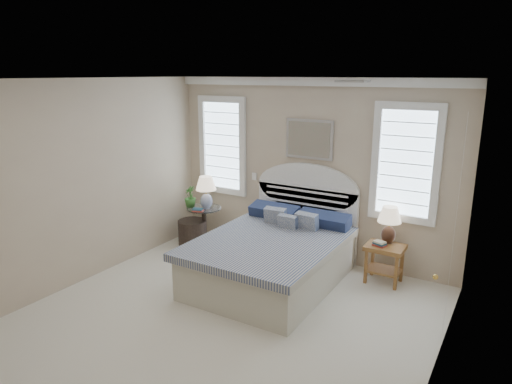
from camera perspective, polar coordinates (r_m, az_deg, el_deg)
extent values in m
cube|color=beige|center=(5.32, -5.55, -16.65)|extent=(4.50, 5.00, 0.01)
cube|color=silver|center=(4.55, -6.41, 13.83)|extent=(4.50, 5.00, 0.01)
cube|color=tan|center=(6.86, 6.66, 2.71)|extent=(4.50, 0.02, 2.70)
cube|color=tan|center=(6.33, -22.48, 0.68)|extent=(0.02, 5.00, 2.70)
cube|color=tan|center=(3.92, 21.68, -7.50)|extent=(0.02, 5.00, 2.70)
cube|color=white|center=(6.68, 6.84, 13.54)|extent=(4.50, 0.08, 0.12)
cube|color=#B2B2B2|center=(4.69, 11.99, 13.39)|extent=(0.30, 0.20, 0.02)
cube|color=white|center=(7.32, -0.22, 1.97)|extent=(0.08, 0.01, 0.12)
cube|color=#C9E7FF|center=(7.56, -4.16, 5.80)|extent=(0.90, 0.06, 1.60)
cube|color=#C9E7FF|center=(6.36, 18.22, 3.42)|extent=(0.90, 0.06, 1.60)
cube|color=silver|center=(6.74, 6.63, 6.56)|extent=(0.74, 0.04, 0.58)
cube|color=white|center=(5.10, 23.63, -4.43)|extent=(0.02, 1.80, 2.40)
cube|color=beige|center=(6.19, 1.80, -9.01)|extent=(1.60, 2.10, 0.55)
cube|color=navy|center=(6.03, 1.59, -6.44)|extent=(1.72, 2.15, 0.10)
cube|color=silver|center=(7.02, 6.26, -3.78)|extent=(1.62, 0.08, 1.10)
cube|color=#1F2B4F|center=(6.89, 2.30, -2.47)|extent=(0.75, 0.31, 0.23)
cube|color=#1F2B4F|center=(6.56, 8.44, -3.50)|extent=(0.75, 0.31, 0.23)
cube|color=#374B7B|center=(6.64, 2.48, -3.33)|extent=(0.33, 0.20, 0.34)
cube|color=#374B7B|center=(6.43, 6.40, -4.02)|extent=(0.33, 0.20, 0.34)
cube|color=#374B7B|center=(6.45, 4.00, -4.08)|extent=(0.28, 0.14, 0.29)
cylinder|color=black|center=(7.69, -6.40, -6.34)|extent=(0.32, 0.32, 0.03)
cylinder|color=black|center=(7.59, -6.46, -4.34)|extent=(0.08, 0.08, 0.60)
cylinder|color=silver|center=(7.49, -6.53, -2.02)|extent=(0.56, 0.56, 0.02)
cube|color=#905F2F|center=(6.37, 15.86, -6.70)|extent=(0.50, 0.40, 0.06)
cube|color=#905F2F|center=(6.49, 15.66, -9.34)|extent=(0.44, 0.34, 0.03)
cube|color=#905F2F|center=(6.38, 13.58, -9.07)|extent=(0.04, 0.04, 0.47)
cube|color=#905F2F|center=(6.65, 14.38, -8.14)|extent=(0.04, 0.04, 0.47)
cube|color=#905F2F|center=(6.29, 17.10, -9.69)|extent=(0.04, 0.04, 0.47)
cube|color=#905F2F|center=(6.56, 17.75, -8.71)|extent=(0.04, 0.04, 0.47)
cylinder|color=black|center=(7.61, -7.96, -5.05)|extent=(0.52, 0.52, 0.42)
cylinder|color=silver|center=(7.44, -6.19, -1.93)|extent=(0.13, 0.13, 0.03)
ellipsoid|color=silver|center=(7.42, -6.21, -1.15)|extent=(0.25, 0.25, 0.25)
cylinder|color=gold|center=(7.37, -6.25, 0.01)|extent=(0.03, 0.03, 0.09)
cylinder|color=black|center=(6.47, 16.14, -5.98)|extent=(0.13, 0.13, 0.03)
ellipsoid|color=black|center=(6.43, 16.20, -5.14)|extent=(0.23, 0.23, 0.24)
cylinder|color=gold|center=(6.39, 16.30, -3.89)|extent=(0.03, 0.03, 0.09)
imported|color=#396F2C|center=(7.52, -8.24, -0.57)|extent=(0.26, 0.26, 0.34)
cube|color=#A33328|center=(7.30, -7.28, -2.32)|extent=(0.20, 0.17, 0.02)
cube|color=navy|center=(7.29, -7.28, -2.14)|extent=(0.19, 0.16, 0.02)
cube|color=#A33328|center=(6.32, 15.18, -6.43)|extent=(0.20, 0.17, 0.02)
cube|color=navy|center=(6.31, 15.19, -6.24)|extent=(0.18, 0.16, 0.02)
cube|color=beige|center=(6.30, 15.20, -6.05)|extent=(0.17, 0.15, 0.02)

